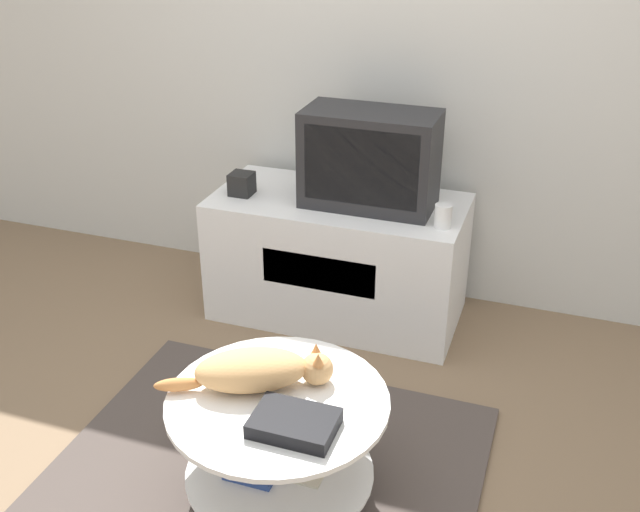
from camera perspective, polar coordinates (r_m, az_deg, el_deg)
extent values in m
plane|color=#7F664C|center=(2.65, -5.35, -18.06)|extent=(12.00, 12.00, 0.00)
cube|color=silver|center=(3.46, 5.26, 17.37)|extent=(8.00, 0.05, 2.60)
cube|color=#4C423D|center=(2.65, -5.36, -17.91)|extent=(1.46, 1.48, 0.02)
cube|color=white|center=(3.47, 1.38, -0.11)|extent=(1.14, 0.56, 0.58)
cube|color=silver|center=(3.22, -0.13, -1.30)|extent=(0.51, 0.01, 0.16)
cube|color=#232326|center=(3.23, 3.82, 7.38)|extent=(0.57, 0.29, 0.42)
cube|color=black|center=(3.10, 3.11, 6.74)|extent=(0.49, 0.01, 0.33)
cube|color=black|center=(3.41, -5.98, 5.49)|extent=(0.10, 0.10, 0.10)
cylinder|color=white|center=(3.10, 9.36, 3.03)|extent=(0.07, 0.07, 0.10)
cylinder|color=#B2B2B7|center=(2.63, -3.02, -17.76)|extent=(0.29, 0.29, 0.01)
cylinder|color=#B7B7BC|center=(2.50, -3.12, -14.67)|extent=(0.04, 0.04, 0.39)
cylinder|color=white|center=(2.55, -3.08, -16.03)|extent=(0.62, 0.62, 0.01)
cylinder|color=white|center=(2.37, -3.25, -10.97)|extent=(0.70, 0.70, 0.02)
cube|color=#2D478C|center=(2.54, -4.98, -15.71)|extent=(0.16, 0.15, 0.02)
cube|color=beige|center=(2.53, -1.91, -16.02)|extent=(0.19, 0.10, 0.01)
cube|color=black|center=(2.23, -1.97, -12.61)|extent=(0.25, 0.17, 0.05)
ellipsoid|color=tan|center=(2.38, -5.22, -8.65)|extent=(0.39, 0.31, 0.13)
sphere|color=tan|center=(2.39, -0.22, -8.59)|extent=(0.10, 0.10, 0.10)
cone|color=#D18447|center=(2.38, -0.30, -7.09)|extent=(0.04, 0.04, 0.04)
cone|color=#D18447|center=(2.34, -0.14, -7.87)|extent=(0.04, 0.04, 0.04)
ellipsoid|color=#D18447|center=(2.41, -10.72, -9.60)|extent=(0.16, 0.10, 0.05)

